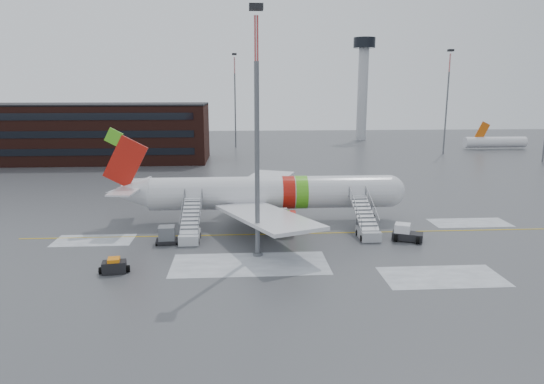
{
  "coord_description": "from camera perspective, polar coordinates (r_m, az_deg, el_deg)",
  "views": [
    {
      "loc": [
        -6.67,
        -51.1,
        15.43
      ],
      "look_at": [
        -3.23,
        2.09,
        4.0
      ],
      "focal_mm": 32.0,
      "sensor_mm": 36.0,
      "label": 1
    }
  ],
  "objects": [
    {
      "name": "baggage_tractor",
      "position": [
        43.85,
        -18.07,
        -8.34
      ],
      "size": [
        2.62,
        1.44,
        1.32
      ],
      "color": "black",
      "rests_on": "ground"
    },
    {
      "name": "distant_aircraft",
      "position": [
        135.17,
        27.19,
        4.22
      ],
      "size": [
        35.0,
        18.0,
        8.0
      ],
      "primitive_type": null,
      "color": "#D8590C",
      "rests_on": "ground"
    },
    {
      "name": "control_tower",
      "position": [
        150.67,
        10.67,
        13.17
      ],
      "size": [
        6.4,
        6.4,
        30.0
      ],
      "color": "#B2B5BA",
      "rests_on": "ground"
    },
    {
      "name": "ground",
      "position": [
        53.79,
        3.59,
        -4.59
      ],
      "size": [
        260.0,
        260.0,
        0.0
      ],
      "primitive_type": "plane",
      "color": "#494C4F",
      "rests_on": "ground"
    },
    {
      "name": "airliner",
      "position": [
        56.53,
        -1.09,
        -0.17
      ],
      "size": [
        35.03,
        32.97,
        11.18
      ],
      "color": "silver",
      "rests_on": "ground"
    },
    {
      "name": "terminal_building",
      "position": [
        113.17,
        -23.64,
        6.42
      ],
      "size": [
        62.0,
        16.11,
        12.3
      ],
      "color": "#3F1E16",
      "rests_on": "ground"
    },
    {
      "name": "light_mast_far_n",
      "position": [
        129.12,
        -4.38,
        11.36
      ],
      "size": [
        1.2,
        1.2,
        24.25
      ],
      "color": "#595B60",
      "rests_on": "ground"
    },
    {
      "name": "light_mast_near",
      "position": [
        43.5,
        -1.79,
        7.17
      ],
      "size": [
        1.2,
        1.2,
        22.41
      ],
      "color": "#595B60",
      "rests_on": "ground"
    },
    {
      "name": "airstair_fwd",
      "position": [
        52.42,
        11.07,
        -4.03
      ],
      "size": [
        2.05,
        7.7,
        3.48
      ],
      "color": "#A6A8AE",
      "rests_on": "ground"
    },
    {
      "name": "light_mast_far_ne",
      "position": [
        123.14,
        19.94,
        10.66
      ],
      "size": [
        1.2,
        1.2,
        24.25
      ],
      "color": "#595B60",
      "rests_on": "ground"
    },
    {
      "name": "airstair_aft",
      "position": [
        51.01,
        -9.58,
        -4.43
      ],
      "size": [
        2.05,
        7.7,
        3.48
      ],
      "color": "silver",
      "rests_on": "ground"
    },
    {
      "name": "uld_container",
      "position": [
        50.36,
        -12.27,
        -5.03
      ],
      "size": [
        2.31,
        1.76,
        1.79
      ],
      "color": "black",
      "rests_on": "ground"
    },
    {
      "name": "pushback_tug",
      "position": [
        52.08,
        15.45,
        -4.7
      ],
      "size": [
        3.43,
        3.08,
        1.74
      ],
      "color": "black",
      "rests_on": "ground"
    }
  ]
}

